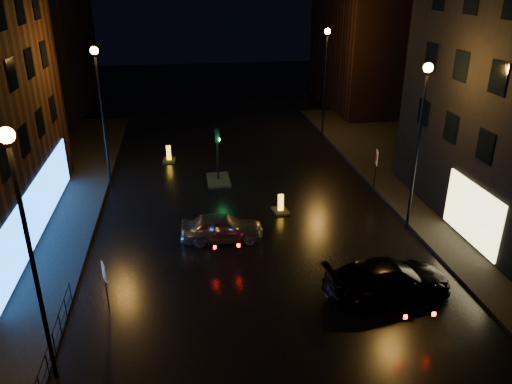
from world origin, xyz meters
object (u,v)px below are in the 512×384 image
traffic_signal (218,173)px  dark_sedan (388,279)px  bollard_far (169,158)px  bollard_near (281,208)px  road_sign_left (105,276)px  road_sign_right (376,161)px  silver_hatchback (222,227)px

traffic_signal → dark_sedan: traffic_signal is taller
bollard_far → bollard_near: bearing=-51.7°
road_sign_left → bollard_far: bearing=63.2°
bollard_far → road_sign_right: (12.20, -7.29, 1.70)m
traffic_signal → road_sign_right: bearing=-18.8°
silver_hatchback → bollard_near: (3.46, 2.68, -0.46)m
bollard_near → road_sign_right: 6.61m
dark_sedan → bollard_near: 8.75m
silver_hatchback → road_sign_right: road_sign_right is taller
traffic_signal → bollard_near: 5.86m
bollard_far → road_sign_right: bearing=-26.2°
silver_hatchback → bollard_near: bearing=-48.8°
road_sign_left → silver_hatchback: bearing=26.4°
traffic_signal → bollard_near: bearing=-59.0°
bollard_far → dark_sedan: bearing=-58.6°
traffic_signal → dark_sedan: size_ratio=0.66×
bollard_near → bollard_far: 11.04m
bollard_far → road_sign_left: bearing=-92.7°
dark_sedan → road_sign_left: road_sign_left is taller
traffic_signal → silver_hatchback: (-0.45, -7.69, 0.18)m
road_sign_right → silver_hatchback: bearing=41.1°
bollard_near → dark_sedan: bearing=-79.5°
road_sign_left → road_sign_right: (14.39, 9.57, 0.35)m
silver_hatchback → road_sign_right: 10.66m
road_sign_left → road_sign_right: size_ratio=0.82×
silver_hatchback → bollard_far: 12.17m
traffic_signal → bollard_near: traffic_signal is taller
dark_sedan → bollard_far: size_ratio=3.93×
road_sign_left → road_sign_right: bearing=14.3°
traffic_signal → bollard_near: size_ratio=2.75×
silver_hatchback → road_sign_left: bearing=139.3°
silver_hatchback → dark_sedan: 8.35m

